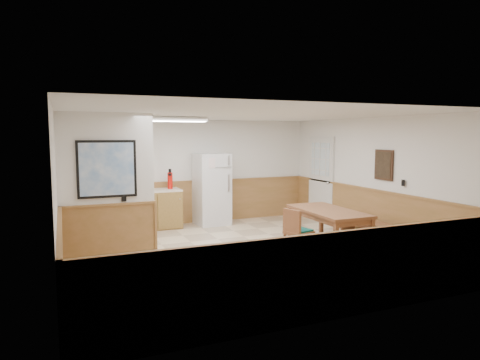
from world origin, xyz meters
name	(u,v)px	position (x,y,z in m)	size (l,w,h in m)	color
ground	(240,254)	(0.00, 0.00, 0.00)	(6.00, 6.00, 0.00)	beige
ceiling	(240,114)	(0.00, 0.00, 2.50)	(6.00, 6.00, 0.02)	white
back_wall	(192,172)	(0.00, 3.00, 1.25)	(6.00, 0.02, 2.50)	white
right_wall	(374,179)	(3.00, 0.00, 1.25)	(0.02, 6.00, 2.50)	white
left_wall	(57,194)	(-3.00, 0.00, 1.25)	(0.02, 6.00, 2.50)	white
wainscot_back	(193,202)	(0.00, 2.98, 0.50)	(6.00, 0.04, 1.00)	#A47141
wainscot_right	(372,215)	(2.98, 0.00, 0.50)	(0.04, 6.00, 1.00)	#A47141
wainscot_left	(60,242)	(-2.98, 0.00, 0.50)	(0.04, 6.00, 1.00)	#A47141
partition_wall	(107,191)	(-2.25, 0.19, 1.23)	(1.50, 0.20, 2.50)	white
kitchen_counter	(145,209)	(-1.21, 2.68, 0.46)	(2.20, 0.61, 1.00)	olive
exterior_door	(321,179)	(2.96, 1.90, 1.05)	(0.07, 1.02, 2.15)	silver
kitchen_window	(101,162)	(-2.10, 2.98, 1.55)	(0.80, 0.04, 1.00)	silver
wall_painting	(384,165)	(2.97, -0.30, 1.55)	(0.04, 0.50, 0.60)	#372316
fluorescent_fixture	(176,119)	(-0.80, 1.30, 2.45)	(1.20, 0.30, 0.09)	silver
refrigerator	(212,189)	(0.38, 2.63, 0.85)	(0.79, 0.75, 1.70)	silver
dining_table	(328,215)	(1.65, -0.35, 0.66)	(0.89, 1.73, 0.75)	brown
dining_bench	(369,226)	(2.68, -0.26, 0.34)	(0.46, 1.60, 0.45)	brown
dining_chair	(296,229)	(0.84, -0.55, 0.50)	(0.64, 0.51, 0.85)	brown
fire_extinguisher	(170,180)	(-0.62, 2.69, 1.10)	(0.13, 0.13, 0.46)	red
soap_bottle	(103,187)	(-2.11, 2.67, 1.02)	(0.07, 0.07, 0.23)	#188925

